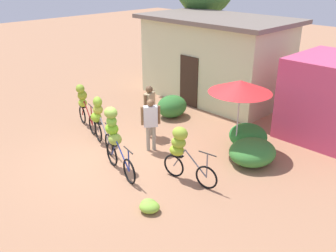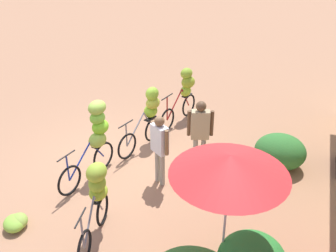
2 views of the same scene
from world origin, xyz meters
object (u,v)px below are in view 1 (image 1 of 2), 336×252
bicycle_center_loaded (114,134)px  person_vendor (150,106)px  building_low (215,58)px  banana_pile_on_ground (149,206)px  bicycle_by_shop (182,149)px  bicycle_leftmost (83,103)px  bicycle_near_pile (99,118)px  market_umbrella (240,86)px  person_bystander (151,120)px

bicycle_center_loaded → person_vendor: (-0.90, 2.09, 0.03)m
building_low → banana_pile_on_ground: bearing=-61.1°
bicycle_center_loaded → bicycle_by_shop: bearing=27.8°
bicycle_leftmost → bicycle_near_pile: 1.63m
bicycle_leftmost → bicycle_center_loaded: size_ratio=0.95×
market_umbrella → bicycle_leftmost: size_ratio=1.32×
bicycle_center_loaded → bicycle_by_shop: size_ratio=1.09×
banana_pile_on_ground → bicycle_near_pile: bearing=161.2°
building_low → bicycle_by_shop: size_ratio=3.79×
building_low → market_umbrella: bearing=-43.6°
market_umbrella → person_vendor: (-2.62, -1.12, -0.99)m
bicycle_near_pile → bicycle_leftmost: bearing=164.2°
bicycle_near_pile → bicycle_center_loaded: 1.70m
bicycle_leftmost → person_bystander: size_ratio=1.03×
building_low → bicycle_by_shop: building_low is taller
person_vendor → banana_pile_on_ground: bearing=-42.4°
building_low → bicycle_center_loaded: building_low is taller
bicycle_by_shop → market_umbrella: bearing=88.7°
bicycle_by_shop → banana_pile_on_ground: bearing=-73.9°
market_umbrella → bicycle_center_loaded: market_umbrella is taller
bicycle_center_loaded → banana_pile_on_ground: size_ratio=2.73×
bicycle_near_pile → person_vendor: (0.68, 1.49, 0.20)m
bicycle_near_pile → person_vendor: bearing=65.7°
person_vendor → bicycle_center_loaded: bearing=-66.6°
bicycle_center_loaded → person_vendor: 2.28m
bicycle_center_loaded → person_bystander: 1.43m
bicycle_center_loaded → banana_pile_on_ground: bicycle_center_loaded is taller
building_low → bicycle_by_shop: 6.93m
bicycle_near_pile → banana_pile_on_ground: bearing=-18.8°
bicycle_center_loaded → bicycle_by_shop: (1.66, 0.88, -0.15)m
person_vendor → person_bystander: 1.03m
banana_pile_on_ground → bicycle_leftmost: bearing=162.1°
bicycle_near_pile → banana_pile_on_ground: size_ratio=2.49×
person_vendor → building_low: bearing=103.0°
market_umbrella → bicycle_near_pile: market_umbrella is taller
market_umbrella → bicycle_by_shop: bearing=-91.3°
building_low → person_vendor: building_low is taller
building_low → bicycle_by_shop: (3.64, -5.85, -0.80)m
bicycle_leftmost → bicycle_center_loaded: 3.32m
bicycle_by_shop → person_bystander: 1.87m
bicycle_leftmost → banana_pile_on_ground: size_ratio=2.60×
bicycle_by_shop → person_vendor: (-2.57, 1.21, 0.18)m
bicycle_near_pile → market_umbrella: bearing=38.4°
person_vendor → person_bystander: person_vendor is taller
bicycle_center_loaded → banana_pile_on_ground: 2.38m
bicycle_near_pile → person_vendor: 1.65m
building_low → bicycle_near_pile: bearing=-86.3°
bicycle_near_pile → person_bystander: person_bystander is taller
bicycle_leftmost → bicycle_near_pile: bearing=-15.8°
banana_pile_on_ground → person_bystander: 3.17m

